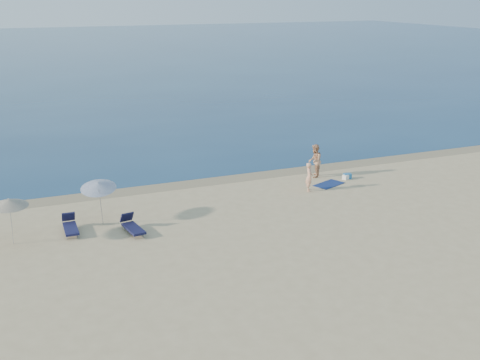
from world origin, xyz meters
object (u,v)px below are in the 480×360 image
person_left (309,177)px  person_right (315,161)px  blue_cooler (347,176)px  umbrella_near (98,185)px

person_left → person_right: bearing=-12.9°
person_right → person_left: bearing=-1.3°
blue_cooler → umbrella_near: umbrella_near is taller
person_left → blue_cooler: person_left is taller
person_left → umbrella_near: 11.23m
person_right → blue_cooler: 2.05m
person_right → blue_cooler: size_ratio=4.49×
person_right → umbrella_near: size_ratio=0.89×
blue_cooler → umbrella_near: (-14.27, -1.46, 1.65)m
blue_cooler → person_left: bearing=-149.1°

